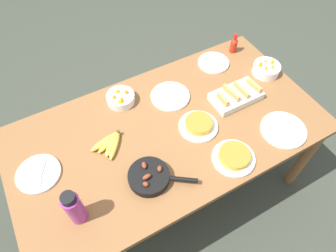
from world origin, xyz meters
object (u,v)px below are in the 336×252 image
empty_plate_near_front (38,174)px  empty_plate_far_right (214,63)px  fruit_bowl_mango (266,69)px  empty_plate_mid_edge (170,96)px  hot_sauce_bottle (234,44)px  skillet (150,177)px  frittata_plate_side (198,125)px  frittata_plate_center (234,157)px  empty_plate_far_left (283,130)px  melon_tray (236,96)px  water_bottle (74,208)px  fruit_bowl_citrus (121,98)px  banana_bunch (110,143)px

empty_plate_near_front → empty_plate_far_right: (1.30, 0.27, 0.00)m
fruit_bowl_mango → empty_plate_mid_edge: bearing=170.0°
fruit_bowl_mango → hot_sauce_bottle: hot_sauce_bottle is taller
skillet → frittata_plate_side: bearing=57.6°
frittata_plate_center → empty_plate_far_left: frittata_plate_center is taller
empty_plate_far_left → melon_tray: bearing=105.8°
skillet → fruit_bowl_mango: (1.05, 0.33, 0.01)m
frittata_plate_center → water_bottle: 0.85m
melon_tray → frittata_plate_center: bearing=-128.2°
empty_plate_far_right → hot_sauce_bottle: bearing=12.3°
fruit_bowl_mango → fruit_bowl_citrus: bearing=166.2°
empty_plate_far_right → banana_bunch: bearing=-162.6°
frittata_plate_center → empty_plate_far_left: (0.37, 0.01, -0.02)m
melon_tray → fruit_bowl_mango: size_ratio=1.75×
frittata_plate_center → empty_plate_far_right: 0.77m
skillet → hot_sauce_bottle: size_ratio=2.21×
hot_sauce_bottle → empty_plate_far_right: bearing=-167.7°
empty_plate_mid_edge → frittata_plate_side: bearing=-84.5°
frittata_plate_side → fruit_bowl_citrus: 0.52m
melon_tray → fruit_bowl_citrus: 0.72m
frittata_plate_side → fruit_bowl_mango: 0.67m
frittata_plate_side → empty_plate_mid_edge: (-0.03, 0.29, -0.02)m
melon_tray → empty_plate_far_left: bearing=-74.2°
fruit_bowl_citrus → banana_bunch: bearing=-124.2°
banana_bunch → melon_tray: size_ratio=0.66×
melon_tray → frittata_plate_center: melon_tray is taller
frittata_plate_center → empty_plate_far_right: (0.34, 0.69, -0.02)m
banana_bunch → empty_plate_far_right: bearing=17.4°
banana_bunch → skillet: size_ratio=0.64×
melon_tray → frittata_plate_side: bearing=-167.3°
empty_plate_near_front → hot_sauce_bottle: bearing=11.7°
fruit_bowl_citrus → hot_sauce_bottle: 0.90m
empty_plate_near_front → banana_bunch: bearing=-1.6°
banana_bunch → fruit_bowl_citrus: bearing=55.8°
skillet → empty_plate_far_right: bearing=71.6°
empty_plate_near_front → water_bottle: (0.12, -0.32, 0.10)m
empty_plate_mid_edge → water_bottle: water_bottle is taller
melon_tray → empty_plate_far_right: bearing=79.3°
frittata_plate_center → empty_plate_mid_edge: 0.57m
empty_plate_mid_edge → empty_plate_near_front: bearing=-170.9°
skillet → hot_sauce_bottle: hot_sauce_bottle is taller
empty_plate_mid_edge → frittata_plate_center: bearing=-82.0°
banana_bunch → empty_plate_far_left: 1.00m
frittata_plate_center → fruit_bowl_mango: fruit_bowl_mango is taller
empty_plate_far_left → skillet: bearing=173.1°
frittata_plate_side → hot_sauce_bottle: bearing=38.0°
empty_plate_mid_edge → fruit_bowl_citrus: size_ratio=1.41×
empty_plate_mid_edge → water_bottle: size_ratio=1.05×
skillet → frittata_plate_side: 0.43m
empty_plate_far_right → hot_sauce_bottle: 0.21m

